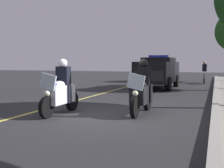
{
  "coord_description": "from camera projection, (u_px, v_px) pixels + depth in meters",
  "views": [
    {
      "loc": [
        8.05,
        3.19,
        1.61
      ],
      "look_at": [
        -0.7,
        0.0,
        0.9
      ],
      "focal_mm": 45.8,
      "sensor_mm": 36.0,
      "label": 1
    }
  ],
  "objects": [
    {
      "name": "police_suv",
      "position": [
        158.0,
        71.0,
        17.65
      ],
      "size": [
        4.94,
        2.15,
        2.05
      ],
      "color": "black",
      "rests_on": "ground"
    },
    {
      "name": "curb_strip",
      "position": [
        215.0,
        120.0,
        7.65
      ],
      "size": [
        48.0,
        0.24,
        0.15
      ],
      "primitive_type": "cube",
      "color": "#9E9B93",
      "rests_on": "ground"
    },
    {
      "name": "lane_stripe_center",
      "position": [
        40.0,
        110.0,
        9.55
      ],
      "size": [
        48.0,
        0.12,
        0.01
      ],
      "primitive_type": "cube",
      "color": "#E0D14C",
      "rests_on": "ground"
    },
    {
      "name": "police_motorcycle_lead_right",
      "position": [
        142.0,
        92.0,
        8.9
      ],
      "size": [
        2.14,
        0.57,
        1.72
      ],
      "color": "black",
      "rests_on": "ground"
    },
    {
      "name": "ground_plane",
      "position": [
        104.0,
        115.0,
        8.75
      ],
      "size": [
        80.0,
        80.0,
        0.0
      ],
      "primitive_type": "plane",
      "color": "#28282B"
    },
    {
      "name": "police_motorcycle_lead_left",
      "position": [
        60.0,
        92.0,
        8.86
      ],
      "size": [
        2.14,
        0.57,
        1.72
      ],
      "color": "black",
      "rests_on": "ground"
    },
    {
      "name": "cyclist_background",
      "position": [
        204.0,
        73.0,
        21.47
      ],
      "size": [
        1.76,
        0.32,
        1.69
      ],
      "color": "black",
      "rests_on": "ground"
    }
  ]
}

